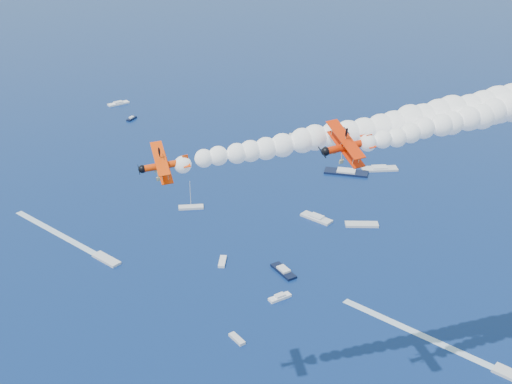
# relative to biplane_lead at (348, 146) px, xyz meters

# --- Properties ---
(biplane_lead) EXTENTS (12.80, 13.52, 8.65)m
(biplane_lead) POSITION_rel_biplane_lead_xyz_m (0.00, 0.00, 0.00)
(biplane_lead) COLOR red
(biplane_trail) EXTENTS (11.15, 12.13, 7.46)m
(biplane_trail) POSITION_rel_biplane_lead_xyz_m (-25.99, -7.98, -2.70)
(biplane_trail) COLOR #FE3E05
(smoke_trail_trail) EXTENTS (69.08, 61.02, 11.85)m
(smoke_trail_trail) POSITION_rel_biplane_lead_xyz_m (2.51, 8.45, -0.17)
(smoke_trail_trail) COLOR white
(spectator_boats) EXTENTS (184.18, 161.16, 0.70)m
(spectator_boats) POSITION_rel_biplane_lead_xyz_m (-33.63, 81.38, -59.43)
(spectator_boats) COLOR white
(spectator_boats) RESTS_ON ground
(boat_wakes) EXTENTS (175.42, 78.93, 0.04)m
(boat_wakes) POSITION_rel_biplane_lead_xyz_m (-6.91, 32.58, -59.75)
(boat_wakes) COLOR white
(boat_wakes) RESTS_ON ground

